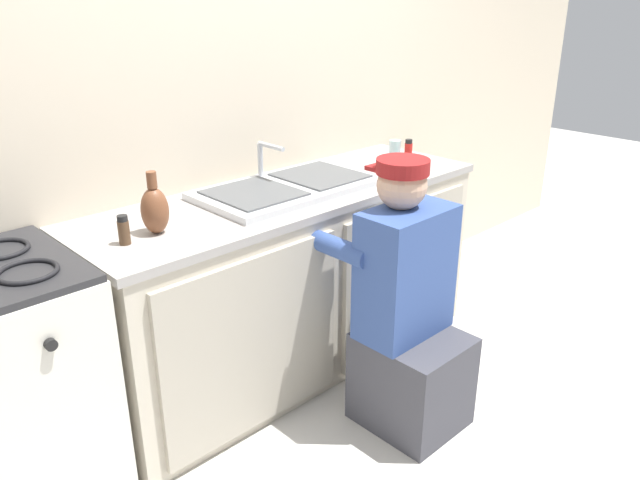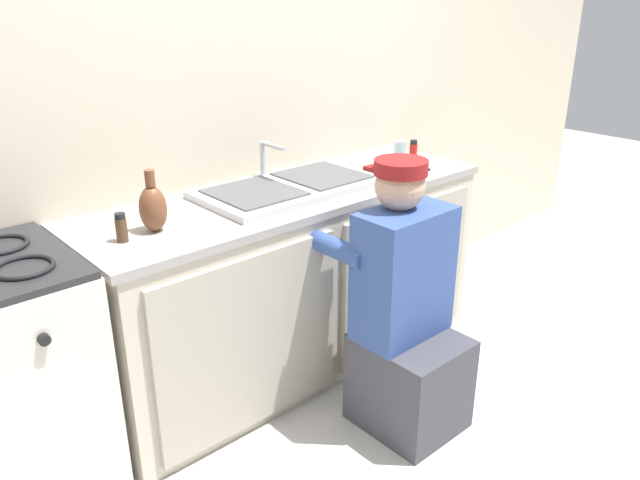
# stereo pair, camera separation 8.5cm
# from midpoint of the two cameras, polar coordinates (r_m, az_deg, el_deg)

# --- Properties ---
(ground_plane) EXTENTS (12.00, 12.00, 0.00)m
(ground_plane) POSITION_cam_midpoint_polar(r_m,az_deg,el_deg) (2.92, 2.19, -13.18)
(ground_plane) COLOR beige
(back_wall) EXTENTS (6.00, 0.10, 2.50)m
(back_wall) POSITION_cam_midpoint_polar(r_m,az_deg,el_deg) (2.92, -6.55, 13.37)
(back_wall) COLOR beige
(back_wall) RESTS_ON ground_plane
(counter_cabinet) EXTENTS (1.89, 0.62, 0.83)m
(counter_cabinet) POSITION_cam_midpoint_polar(r_m,az_deg,el_deg) (2.90, -1.68, -3.99)
(counter_cabinet) COLOR beige
(counter_cabinet) RESTS_ON ground_plane
(countertop) EXTENTS (1.93, 0.62, 0.03)m
(countertop) POSITION_cam_midpoint_polar(r_m,az_deg,el_deg) (2.74, -1.90, 4.17)
(countertop) COLOR #9E9993
(countertop) RESTS_ON counter_cabinet
(sink_double_basin) EXTENTS (0.80, 0.44, 0.19)m
(sink_double_basin) POSITION_cam_midpoint_polar(r_m,az_deg,el_deg) (2.73, -1.94, 4.91)
(sink_double_basin) COLOR silver
(sink_double_basin) RESTS_ON countertop
(plumber_person) EXTENTS (0.42, 0.61, 1.10)m
(plumber_person) POSITION_cam_midpoint_polar(r_m,az_deg,el_deg) (2.52, 8.73, -7.34)
(plumber_person) COLOR #3F3F47
(plumber_person) RESTS_ON ground_plane
(cell_phone) EXTENTS (0.07, 0.14, 0.01)m
(cell_phone) POSITION_cam_midpoint_polar(r_m,az_deg,el_deg) (3.11, 9.43, 6.53)
(cell_phone) COLOR black
(cell_phone) RESTS_ON countertop
(vase_decorative) EXTENTS (0.10, 0.10, 0.23)m
(vase_decorative) POSITION_cam_midpoint_polar(r_m,az_deg,el_deg) (2.32, -14.03, 2.89)
(vase_decorative) COLOR brown
(vase_decorative) RESTS_ON countertop
(spice_bottle_pepper) EXTENTS (0.04, 0.04, 0.10)m
(spice_bottle_pepper) POSITION_cam_midpoint_polar(r_m,az_deg,el_deg) (2.26, -16.69, 1.07)
(spice_bottle_pepper) COLOR #513823
(spice_bottle_pepper) RESTS_ON countertop
(spice_bottle_red) EXTENTS (0.04, 0.04, 0.10)m
(spice_bottle_red) POSITION_cam_midpoint_polar(r_m,az_deg,el_deg) (3.26, 9.27, 8.07)
(spice_bottle_red) COLOR red
(spice_bottle_red) RESTS_ON countertop
(water_glass) EXTENTS (0.06, 0.06, 0.10)m
(water_glass) POSITION_cam_midpoint_polar(r_m,az_deg,el_deg) (3.25, 8.04, 8.11)
(water_glass) COLOR #ADC6CC
(water_glass) RESTS_ON countertop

